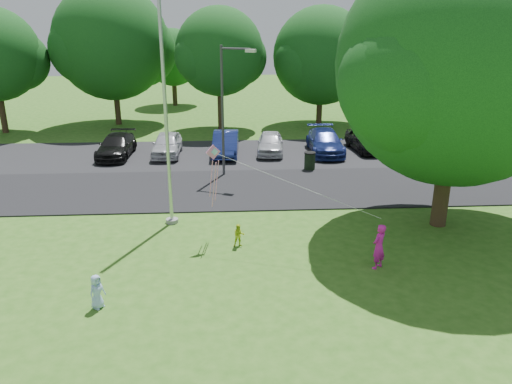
{
  "coord_description": "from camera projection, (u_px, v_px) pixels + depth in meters",
  "views": [
    {
      "loc": [
        -1.23,
        -13.99,
        7.93
      ],
      "look_at": [
        -0.13,
        4.0,
        1.6
      ],
      "focal_mm": 35.0,
      "sensor_mm": 36.0,
      "label": 1
    }
  ],
  "objects": [
    {
      "name": "trash_can",
      "position": [
        310.0,
        161.0,
        27.22
      ],
      "size": [
        0.63,
        0.63,
        1.0
      ],
      "rotation": [
        0.0,
        0.0,
        -0.34
      ],
      "color": "black",
      "rests_on": "ground"
    },
    {
      "name": "child_blue",
      "position": [
        97.0,
        292.0,
        14.25
      ],
      "size": [
        0.56,
        0.61,
        1.04
      ],
      "primitive_type": "imported",
      "rotation": [
        0.0,
        0.0,
        0.97
      ],
      "color": "#A0BFF5",
      "rests_on": "ground"
    },
    {
      "name": "parking_strip",
      "position": [
        247.0,
        154.0,
        30.46
      ],
      "size": [
        42.0,
        7.0,
        0.06
      ],
      "primitive_type": "cube",
      "color": "black",
      "rests_on": "ground"
    },
    {
      "name": "horizon_trees",
      "position": [
        281.0,
        58.0,
        46.58
      ],
      "size": [
        77.46,
        7.2,
        7.02
      ],
      "color": "#332316",
      "rests_on": "ground"
    },
    {
      "name": "flagpole",
      "position": [
        166.0,
        122.0,
        19.0
      ],
      "size": [
        0.5,
        0.5,
        10.0
      ],
      "color": "#B7BABF",
      "rests_on": "ground"
    },
    {
      "name": "park_road",
      "position": [
        252.0,
        188.0,
        24.34
      ],
      "size": [
        60.0,
        6.0,
        0.06
      ],
      "primitive_type": "cube",
      "color": "black",
      "rests_on": "ground"
    },
    {
      "name": "woman",
      "position": [
        379.0,
        247.0,
        16.44
      ],
      "size": [
        0.68,
        0.66,
        1.57
      ],
      "primitive_type": "imported",
      "rotation": [
        0.0,
        0.0,
        3.86
      ],
      "color": "#D81CA4",
      "rests_on": "ground"
    },
    {
      "name": "parked_cars",
      "position": [
        248.0,
        143.0,
        30.19
      ],
      "size": [
        17.11,
        4.9,
        1.39
      ],
      "color": "black",
      "rests_on": "ground"
    },
    {
      "name": "tree_row",
      "position": [
        262.0,
        49.0,
        36.89
      ],
      "size": [
        64.35,
        11.94,
        10.88
      ],
      "color": "#332316",
      "rests_on": "ground"
    },
    {
      "name": "ground",
      "position": [
        268.0,
        281.0,
        15.87
      ],
      "size": [
        120.0,
        120.0,
        0.0
      ],
      "primitive_type": "plane",
      "color": "#306219",
      "rests_on": "ground"
    },
    {
      "name": "big_tree",
      "position": [
        456.0,
        71.0,
        18.08
      ],
      "size": [
        9.5,
        8.89,
        10.74
      ],
      "rotation": [
        0.0,
        0.0,
        -0.43
      ],
      "color": "#332316",
      "rests_on": "ground"
    },
    {
      "name": "child_yellow",
      "position": [
        239.0,
        235.0,
        18.12
      ],
      "size": [
        0.46,
        0.38,
        0.86
      ],
      "primitive_type": "imported",
      "rotation": [
        0.0,
        0.0,
        0.13
      ],
      "color": "#BCD421",
      "rests_on": "ground"
    },
    {
      "name": "kite",
      "position": [
        218.0,
        166.0,
        17.84
      ],
      "size": [
        5.7,
        2.89,
        2.42
      ],
      "rotation": [
        0.0,
        0.0,
        0.38
      ],
      "color": "pink",
      "rests_on": "ground"
    },
    {
      "name": "street_lamp",
      "position": [
        227.0,
        100.0,
        25.06
      ],
      "size": [
        1.76,
        0.93,
        6.66
      ],
      "rotation": [
        0.0,
        0.0,
        -0.43
      ],
      "color": "#3F3F44",
      "rests_on": "ground"
    }
  ]
}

